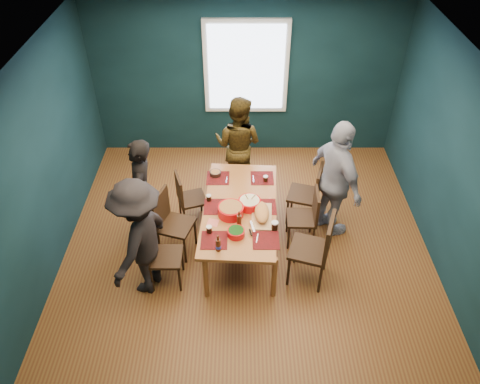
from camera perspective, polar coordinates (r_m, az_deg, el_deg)
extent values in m
cube|color=brown|center=(6.54, 0.86, -6.90)|extent=(5.00, 5.00, 0.01)
cube|color=white|center=(4.96, 1.17, 15.29)|extent=(5.00, 5.00, 0.01)
cube|color=#102E37|center=(6.13, -23.08, 2.46)|extent=(0.01, 5.00, 2.70)
cube|color=#102E37|center=(6.21, 24.73, 2.43)|extent=(0.01, 5.00, 2.70)
cube|color=#102E37|center=(7.80, 0.74, 13.70)|extent=(5.00, 0.01, 2.70)
cube|color=#102E37|center=(3.93, 1.51, -19.62)|extent=(5.00, 0.01, 2.70)
cube|color=silver|center=(7.68, 0.75, 14.95)|extent=(1.35, 0.06, 1.55)
cube|color=#A55B31|center=(6.10, 0.00, -1.99)|extent=(1.05, 1.93, 0.05)
cylinder|color=#A55B31|center=(5.76, -4.18, -10.36)|extent=(0.07, 0.07, 0.67)
cylinder|color=#A55B31|center=(5.76, 4.19, -10.36)|extent=(0.07, 0.07, 0.67)
cylinder|color=#A55B31|center=(7.01, -3.38, 0.49)|extent=(0.07, 0.07, 0.67)
cylinder|color=#A55B31|center=(7.01, 3.39, 0.49)|extent=(0.07, 0.07, 0.67)
cube|color=#321F10|center=(6.73, -5.87, -0.83)|extent=(0.47, 0.47, 0.04)
cube|color=#321F10|center=(6.56, -7.43, 0.37)|extent=(0.15, 0.37, 0.41)
cylinder|color=#321F10|center=(6.73, -6.76, -3.32)|extent=(0.03, 0.03, 0.39)
cylinder|color=#321F10|center=(6.77, -4.10, -2.76)|extent=(0.03, 0.03, 0.39)
cylinder|color=#321F10|center=(6.97, -7.35, -1.61)|extent=(0.03, 0.03, 0.39)
cylinder|color=#321F10|center=(7.01, -4.78, -1.08)|extent=(0.03, 0.03, 0.39)
cube|color=#321F10|center=(6.26, -7.79, -4.05)|extent=(0.54, 0.54, 0.04)
cube|color=#321F10|center=(6.16, -9.65, -1.93)|extent=(0.17, 0.42, 0.47)
cylinder|color=#321F10|center=(6.37, -9.79, -6.33)|extent=(0.03, 0.03, 0.44)
cylinder|color=#321F10|center=(6.25, -6.74, -7.11)|extent=(0.03, 0.03, 0.44)
cylinder|color=#321F10|center=(6.60, -8.43, -4.18)|extent=(0.03, 0.03, 0.44)
cylinder|color=#321F10|center=(6.48, -5.47, -4.89)|extent=(0.03, 0.03, 0.44)
cube|color=#321F10|center=(5.91, -9.05, -7.82)|extent=(0.40, 0.40, 0.04)
cube|color=#321F10|center=(5.77, -11.08, -6.15)|extent=(0.04, 0.40, 0.44)
cylinder|color=#321F10|center=(5.99, -10.69, -10.46)|extent=(0.03, 0.03, 0.41)
cylinder|color=#321F10|center=(5.94, -7.36, -10.56)|extent=(0.03, 0.03, 0.41)
cylinder|color=#321F10|center=(6.22, -10.23, -8.04)|extent=(0.03, 0.03, 0.41)
cylinder|color=#321F10|center=(6.17, -7.04, -8.10)|extent=(0.03, 0.03, 0.41)
cube|color=#321F10|center=(6.75, 7.74, -0.30)|extent=(0.53, 0.53, 0.04)
cube|color=#321F10|center=(6.58, 9.57, 1.09)|extent=(0.16, 0.42, 0.47)
cylinder|color=#321F10|center=(6.78, 5.79, -2.52)|extent=(0.03, 0.03, 0.43)
cylinder|color=#321F10|center=(6.75, 8.81, -3.08)|extent=(0.03, 0.03, 0.43)
cylinder|color=#321F10|center=(7.06, 6.39, -0.62)|extent=(0.03, 0.03, 0.43)
cylinder|color=#321F10|center=(7.03, 9.30, -1.15)|extent=(0.03, 0.03, 0.43)
cube|color=#321F10|center=(6.42, 7.48, -3.17)|extent=(0.40, 0.40, 0.04)
cube|color=#321F10|center=(6.29, 9.26, -1.62)|extent=(0.05, 0.39, 0.43)
cylinder|color=#321F10|center=(6.43, 5.94, -5.60)|extent=(0.03, 0.03, 0.40)
cylinder|color=#321F10|center=(6.47, 8.91, -5.62)|extent=(0.03, 0.03, 0.40)
cylinder|color=#321F10|center=(6.67, 5.79, -3.57)|extent=(0.03, 0.03, 0.40)
cylinder|color=#321F10|center=(6.71, 8.65, -3.60)|extent=(0.03, 0.03, 0.40)
cube|color=#321F10|center=(5.89, 8.44, -6.96)|extent=(0.59, 0.59, 0.04)
cube|color=#321F10|center=(5.68, 10.80, -5.44)|extent=(0.19, 0.46, 0.51)
cylinder|color=#321F10|center=(5.97, 5.92, -9.63)|extent=(0.04, 0.04, 0.48)
cylinder|color=#321F10|center=(5.94, 9.74, -10.44)|extent=(0.04, 0.04, 0.48)
cylinder|color=#321F10|center=(6.24, 6.77, -6.97)|extent=(0.04, 0.04, 0.48)
cylinder|color=#321F10|center=(6.21, 10.41, -7.72)|extent=(0.04, 0.04, 0.48)
imported|color=black|center=(6.37, -11.85, 0.09)|extent=(0.40, 0.58, 1.55)
imported|color=black|center=(7.12, -0.23, 5.80)|extent=(0.93, 0.83, 1.58)
imported|color=white|center=(6.36, 11.63, 1.33)|extent=(0.83, 1.13, 1.78)
imported|color=black|center=(5.64, -12.12, -5.57)|extent=(0.94, 1.20, 1.64)
cylinder|color=red|center=(5.93, -1.13, -2.29)|extent=(0.33, 0.33, 0.13)
cylinder|color=#5A822F|center=(5.89, -1.14, -1.85)|extent=(0.29, 0.29, 0.02)
cylinder|color=red|center=(6.05, 1.17, -1.40)|extent=(0.29, 0.29, 0.12)
cylinder|color=beige|center=(6.02, 1.17, -1.02)|extent=(0.26, 0.26, 0.02)
cylinder|color=tan|center=(5.99, 1.55, -0.70)|extent=(0.08, 0.16, 0.23)
cylinder|color=tan|center=(5.99, 0.90, -0.70)|extent=(0.07, 0.16, 0.23)
cylinder|color=red|center=(5.67, -0.48, -4.98)|extent=(0.21, 0.21, 0.09)
cylinder|color=#154812|center=(5.64, -0.49, -4.69)|extent=(0.19, 0.19, 0.02)
cube|color=tan|center=(5.94, 2.65, -2.99)|extent=(0.28, 0.52, 0.02)
ellipsoid|color=#C88947|center=(5.89, 2.67, -2.49)|extent=(0.20, 0.41, 0.12)
cube|color=#BCBBC2|center=(5.78, 1.53, -4.20)|extent=(0.07, 0.20, 0.00)
cylinder|color=black|center=(5.69, 1.30, -4.94)|extent=(0.04, 0.11, 0.02)
sphere|color=#155D16|center=(5.81, 2.71, -3.17)|extent=(0.04, 0.04, 0.04)
sphere|color=#155D16|center=(5.89, 2.67, -2.44)|extent=(0.04, 0.04, 0.04)
sphere|color=#155D16|center=(5.97, 2.64, -1.73)|extent=(0.04, 0.04, 0.04)
cylinder|color=black|center=(6.61, -3.02, 2.27)|extent=(0.16, 0.16, 0.06)
cylinder|color=#5A822F|center=(6.59, -3.03, 2.45)|extent=(0.13, 0.13, 0.02)
cylinder|color=#42190B|center=(5.47, -2.67, -6.47)|extent=(0.06, 0.06, 0.17)
cylinder|color=#42190B|center=(5.39, -2.71, -5.58)|extent=(0.02, 0.02, 0.07)
cylinder|color=#1A35B8|center=(5.49, -2.67, -6.68)|extent=(0.07, 0.07, 0.04)
cylinder|color=#42190B|center=(5.77, -0.11, -3.52)|extent=(0.06, 0.06, 0.16)
cylinder|color=#42190B|center=(5.69, -0.11, -2.67)|extent=(0.02, 0.02, 0.06)
cylinder|color=black|center=(5.71, -3.78, -4.60)|extent=(0.07, 0.07, 0.10)
cylinder|color=silver|center=(5.68, -3.80, -4.28)|extent=(0.07, 0.07, 0.01)
cylinder|color=black|center=(5.75, 4.24, -4.14)|extent=(0.08, 0.08, 0.11)
cylinder|color=silver|center=(5.72, 4.27, -3.77)|extent=(0.08, 0.08, 0.02)
cylinder|color=black|center=(6.49, 3.14, 1.62)|extent=(0.06, 0.06, 0.09)
cylinder|color=silver|center=(6.46, 3.15, 1.90)|extent=(0.06, 0.06, 0.01)
cylinder|color=black|center=(6.17, -3.82, -0.74)|extent=(0.06, 0.06, 0.09)
cylinder|color=silver|center=(6.14, -3.84, -0.45)|extent=(0.07, 0.07, 0.01)
cube|color=#DA665B|center=(6.17, 3.54, -1.20)|extent=(0.17, 0.17, 0.00)
cube|color=#DA665B|center=(5.87, -3.33, -3.74)|extent=(0.16, 0.16, 0.00)
cube|color=#DA665B|center=(5.60, 3.23, -6.39)|extent=(0.14, 0.14, 0.00)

